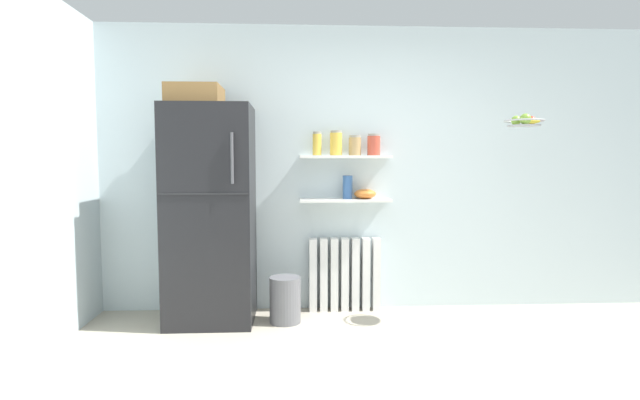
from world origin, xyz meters
The scene contains 14 objects.
ground_plane centered at (0.00, 0.50, 0.00)m, with size 7.04×7.04×0.00m, color #B2A893.
back_wall centered at (0.00, 2.05, 1.30)m, with size 7.04×0.10×2.60m, color silver.
refrigerator centered at (-1.15, 1.68, 0.96)m, with size 0.72×0.67×2.00m.
radiator centered at (0.02, 1.92, 0.34)m, with size 0.65×0.12×0.67m.
wall_shelf_lower centered at (0.02, 1.89, 1.02)m, with size 0.82×0.22×0.03m, color white.
wall_shelf_upper centered at (0.02, 1.89, 1.42)m, with size 0.82×0.22×0.03m, color white.
storage_jar_0 centered at (-0.23, 1.89, 1.53)m, with size 0.08×0.08×0.21m.
storage_jar_1 centered at (-0.06, 1.89, 1.54)m, with size 0.11×0.11×0.22m.
storage_jar_2 centered at (0.11, 1.89, 1.52)m, with size 0.11×0.11×0.18m.
storage_jar_3 centered at (0.28, 1.89, 1.52)m, with size 0.12×0.12×0.19m.
vase centered at (0.04, 1.89, 1.14)m, with size 0.09×0.09×0.21m, color #38609E.
shelf_bowl centered at (0.20, 1.89, 1.08)m, with size 0.20×0.20×0.09m, color orange.
trash_bin centered at (-0.52, 1.60, 0.20)m, with size 0.27×0.27×0.39m, color slate.
hanging_fruit_basket centered at (1.43, 1.40, 1.70)m, with size 0.32×0.32×0.10m.
Camera 1 is at (-0.43, -2.50, 1.38)m, focal length 27.43 mm.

